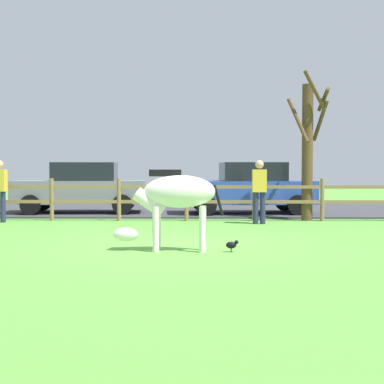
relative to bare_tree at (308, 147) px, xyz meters
name	(u,v)px	position (x,y,z in m)	size (l,w,h in m)	color
ground_plane	(177,246)	(-3.37, -5.15, -2.02)	(60.00, 60.00, 0.00)	#549338
parking_asphalt	(188,209)	(-3.37, 4.15, -1.99)	(28.00, 7.40, 0.05)	#38383D
paddock_fence	(153,197)	(-4.24, -0.15, -1.36)	(20.37, 0.11, 1.16)	olive
bare_tree	(308,147)	(0.00, 0.00, 0.00)	(1.10, 1.09, 4.04)	#513A23
zebra	(175,198)	(-3.38, -5.82, -1.09)	(1.94, 0.54, 1.41)	white
crow_on_grass	(232,245)	(-2.40, -5.94, -1.89)	(0.21, 0.10, 0.20)	black
parked_car_grey	(82,187)	(-6.63, 2.03, -1.18)	(4.11, 2.10, 1.56)	slate
parked_car_blue	(249,187)	(-1.45, 1.90, -1.18)	(4.12, 2.14, 1.56)	#2D4CAD
visitor_left_of_tree	(259,189)	(-1.43, -0.99, -1.11)	(0.36, 0.22, 1.64)	#232847
visitor_right_of_tree	(0,188)	(-8.25, -0.65, -1.11)	(0.38, 0.26, 1.64)	#232847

